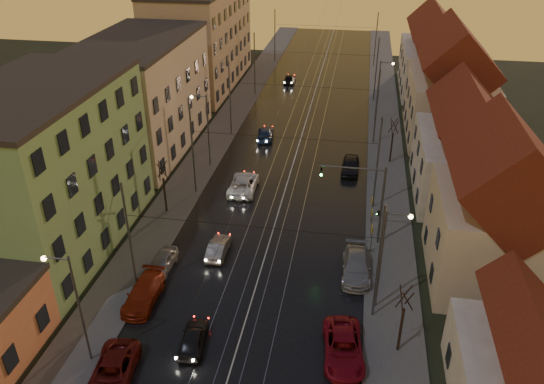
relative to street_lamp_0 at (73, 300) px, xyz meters
The scene contains 44 objects.
road 39.38m from the street_lamp_0, 76.53° to the left, with size 16.00×120.00×0.04m, color black.
sidewalk_left 38.31m from the street_lamp_0, 91.35° to the left, with size 4.00×120.00×0.15m, color #4C4C4C.
sidewalk_right 42.80m from the street_lamp_0, 63.31° to the left, with size 4.00×120.00×0.15m, color #4C4C4C.
tram_rail_0 38.92m from the street_lamp_0, 79.70° to the left, with size 0.06×120.00×0.03m, color gray.
tram_rail_1 39.20m from the street_lamp_0, 77.63° to the left, with size 0.06×120.00×0.03m, color gray.
tram_rail_2 39.56m from the street_lamp_0, 75.43° to the left, with size 0.06×120.00×0.03m, color gray.
tram_rail_3 39.94m from the street_lamp_0, 73.43° to the left, with size 0.06×120.00×0.03m, color gray.
apartment_left_1 14.73m from the street_lamp_0, 124.98° to the left, with size 10.00×18.00×13.00m, color #6E9A62.
apartment_left_2 33.10m from the street_lamp_0, 104.70° to the left, with size 10.00×20.00×12.00m, color beige.
apartment_left_3 56.67m from the street_lamp_0, 98.53° to the left, with size 10.00×24.00×14.00m, color tan.
house_right_0 26.18m from the street_lamp_0, ahead, with size 8.16×10.20×5.80m.
house_right_1 29.17m from the street_lamp_0, 26.47° to the left, with size 8.67×10.20×10.80m.
house_right_2 36.84m from the street_lamp_0, 44.89° to the left, with size 9.18×12.24×9.20m.
house_right_3 48.61m from the street_lamp_0, 57.52° to the left, with size 9.18×14.28×11.50m.
house_right_4 64.52m from the street_lamp_0, 66.13° to the left, with size 9.18×16.32×10.00m.
catenary_pole_l_1 7.03m from the street_lamp_0, 85.88° to the left, with size 0.16×0.16×9.00m, color #595B60.
catenary_pole_r_1 19.04m from the street_lamp_0, 21.57° to the left, with size 0.16×0.16×9.00m, color #595B60.
catenary_pole_l_2 22.01m from the street_lamp_0, 88.69° to the left, with size 0.16×0.16×9.00m, color #595B60.
catenary_pole_r_2 28.24m from the street_lamp_0, 51.17° to the left, with size 0.16×0.16×9.00m, color #595B60.
catenary_pole_l_3 37.01m from the street_lamp_0, 89.22° to the left, with size 0.16×0.16×9.00m, color #595B60.
catenary_pole_r_3 41.02m from the street_lamp_0, 64.43° to the left, with size 0.16×0.16×9.00m, color #595B60.
catenary_pole_l_4 52.00m from the street_lamp_0, 89.44° to the left, with size 0.16×0.16×9.00m, color #595B60.
catenary_pole_r_4 54.93m from the street_lamp_0, 71.20° to the left, with size 0.16×0.16×9.00m, color #595B60.
catenary_pole_l_5 70.00m from the street_lamp_0, 89.59° to the left, with size 0.16×0.16×9.00m, color #595B60.
catenary_pole_r_5 72.21m from the street_lamp_0, 75.81° to the left, with size 0.16×0.16×9.00m, color #595B60.
street_lamp_0 is the anchor object (origin of this frame).
street_lamp_1 19.89m from the street_lamp_0, 23.72° to the left, with size 1.75×0.32×8.00m.
street_lamp_2 28.00m from the street_lamp_0, 90.00° to the left, with size 1.75×0.32×8.00m.
street_lamp_3 47.62m from the street_lamp_0, 67.52° to the left, with size 1.75×0.32×8.00m.
traffic_light_mast 23.42m from the street_lamp_0, 43.10° to the left, with size 5.30×0.32×7.20m.
bare_tree_0 18.19m from the street_lamp_0, 93.47° to the left, with size 1.09×1.09×5.11m.
bare_tree_1 19.86m from the street_lamp_0, 11.71° to the left, with size 1.09×1.09×5.11m.
bare_tree_2 37.56m from the street_lamp_0, 58.63° to the left, with size 1.09×1.09×5.11m.
driving_car_0 7.92m from the street_lamp_0, 19.98° to the left, with size 1.52×3.79×1.29m, color black.
driving_car_1 14.13m from the street_lamp_0, 66.71° to the left, with size 1.35×3.87×1.27m, color #A1A0A5.
driving_car_2 24.10m from the street_lamp_0, 77.72° to the left, with size 2.52×5.47×1.52m, color silver.
driving_car_3 36.77m from the street_lamp_0, 82.32° to the left, with size 1.86×4.58×1.33m, color navy.
driving_car_4 58.80m from the street_lamp_0, 85.34° to the left, with size 1.64×4.07×1.39m, color black.
parked_left_1 4.96m from the street_lamp_0, 28.14° to the right, with size 2.36×5.12×1.42m, color #5F1110.
parked_left_2 7.33m from the street_lamp_0, 75.54° to the left, with size 2.01×4.95×1.44m, color maroon.
parked_left_3 10.74m from the street_lamp_0, 81.23° to the left, with size 1.54×3.82×1.30m, color #9E9FA3.
parked_right_0 16.66m from the street_lamp_0, 10.69° to the left, with size 2.45×5.31×1.48m, color maroon.
parked_right_1 20.50m from the street_lamp_0, 35.12° to the left, with size 2.15×5.28×1.53m, color #A0A1A5.
parked_right_2 33.06m from the street_lamp_0, 62.19° to the left, with size 1.80×4.48×1.52m, color black.
Camera 1 is at (6.38, -19.72, 25.47)m, focal length 35.00 mm.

